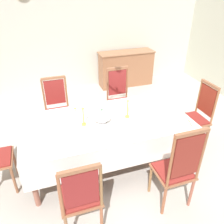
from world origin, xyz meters
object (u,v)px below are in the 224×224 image
object	(u,v)px
chair_south_a	(80,196)
chair_head_east	(197,115)
sideboard	(126,69)
bowl_near_right	(183,123)
spoon_primary	(75,109)
dining_table	(106,125)
soup_tureen	(102,116)
bowl_near_left	(83,108)
candlestick_west	(83,115)
chair_north_b	(119,98)
chair_south_b	(177,168)
chair_north_a	(57,108)
bowl_far_left	(156,131)
spoon_secondary	(189,122)
candlestick_east	(128,108)

from	to	relation	value
chair_south_a	chair_head_east	distance (m)	2.38
chair_south_a	sideboard	world-z (taller)	chair_south_a
bowl_near_right	spoon_primary	bearing A→B (deg)	146.00
dining_table	bowl_near_right	world-z (taller)	bowl_near_right
chair_head_east	soup_tureen	bearing A→B (deg)	90.00
chair_head_east	bowl_near_left	bearing A→B (deg)	76.59
spoon_primary	bowl_near_right	bearing A→B (deg)	-31.17
chair_head_east	candlestick_west	size ratio (longest dim) A/B	2.96
dining_table	chair_north_b	size ratio (longest dim) A/B	2.07
chair_south_a	soup_tureen	distance (m)	1.16
dining_table	sideboard	bearing A→B (deg)	63.14
spoon_primary	chair_south_b	bearing A→B (deg)	-54.72
soup_tureen	candlestick_west	distance (m)	0.27
chair_south_a	chair_north_a	bearing A→B (deg)	90.00
dining_table	sideboard	xyz separation A→B (m)	(1.40, 2.77, -0.24)
candlestick_west	bowl_far_left	world-z (taller)	candlestick_west
chair_head_east	sideboard	size ratio (longest dim) A/B	0.77
soup_tureen	bowl_far_left	bearing A→B (deg)	-38.13
bowl_far_left	spoon_secondary	xyz separation A→B (m)	(0.56, 0.06, -0.02)
candlestick_east	bowl_near_right	world-z (taller)	candlestick_east
chair_south_a	chair_head_east	xyz separation A→B (m)	(2.17, 0.98, 0.02)
dining_table	sideboard	world-z (taller)	sideboard
candlestick_west	bowl_near_left	size ratio (longest dim) A/B	2.21
spoon_primary	bowl_near_left	bearing A→B (deg)	-10.28
chair_south_a	bowl_near_left	world-z (taller)	chair_south_a
bowl_far_left	spoon_primary	bearing A→B (deg)	133.93
soup_tureen	candlestick_east	bearing A→B (deg)	-0.00
candlestick_east	bowl_far_left	bearing A→B (deg)	-65.09
chair_north_a	candlestick_east	size ratio (longest dim) A/B	2.85
chair_north_a	chair_south_b	distance (m)	2.29
chair_north_a	candlestick_west	world-z (taller)	candlestick_west
chair_head_east	soup_tureen	size ratio (longest dim) A/B	4.50
soup_tureen	chair_north_a	bearing A→B (deg)	118.34
chair_south_b	soup_tureen	world-z (taller)	chair_south_b
chair_north_b	bowl_near_right	distance (m)	1.49
chair_north_a	chair_head_east	bearing A→B (deg)	155.65
spoon_secondary	chair_south_a	bearing A→B (deg)	-145.73
chair_south_b	chair_head_east	bearing A→B (deg)	44.24
chair_north_b	bowl_near_left	xyz separation A→B (m)	(-0.81, -0.55, 0.21)
chair_south_b	chair_head_east	xyz separation A→B (m)	(1.02, 0.99, -0.03)
candlestick_west	soup_tureen	bearing A→B (deg)	0.00
bowl_near_right	soup_tureen	bearing A→B (deg)	157.15
soup_tureen	bowl_near_right	distance (m)	1.12
chair_south_a	chair_north_a	xyz separation A→B (m)	(0.00, 1.96, 0.01)
chair_south_a	bowl_far_left	size ratio (longest dim) A/B	6.33
bowl_near_left	chair_head_east	bearing A→B (deg)	-13.41
sideboard	spoon_primary	bearing A→B (deg)	52.66
chair_north_b	spoon_secondary	size ratio (longest dim) A/B	6.55
chair_north_a	bowl_near_right	bearing A→B (deg)	137.76
candlestick_east	bowl_far_left	xyz separation A→B (m)	(0.22, -0.47, -0.14)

